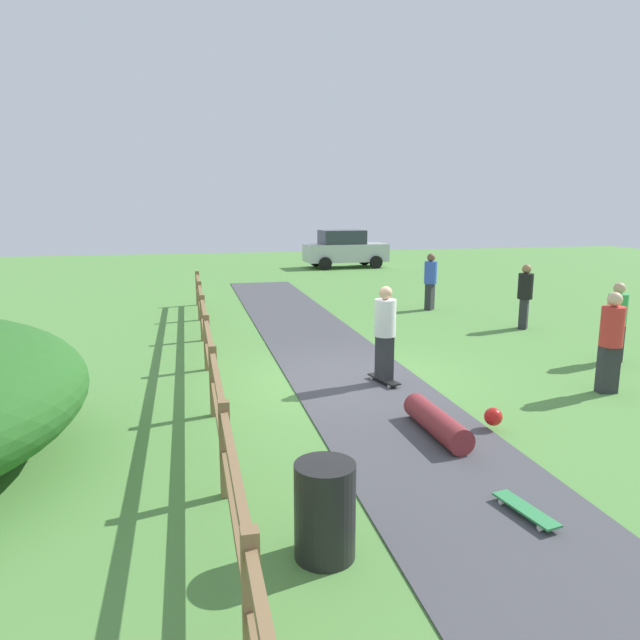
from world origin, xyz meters
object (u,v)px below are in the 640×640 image
object	(u,v)px
bystander_red	(611,338)
skateboard_loose	(526,510)
skater_fallen	(441,422)
bystander_green	(616,319)
bystander_blue	(430,279)
skater_riding	(385,330)
parked_car_silver	(345,249)
trash_bin	(325,511)
bystander_black	(525,294)

from	to	relation	value
bystander_red	skateboard_loose	bearing A→B (deg)	-137.54
skater_fallen	bystander_green	distance (m)	5.86
bystander_blue	bystander_green	xyz separation A→B (m)	(1.21, -6.51, -0.05)
skater_fallen	skater_riding	bearing A→B (deg)	89.89
skater_fallen	parked_car_silver	xyz separation A→B (m)	(4.63, 21.92, 0.76)
bystander_blue	skateboard_loose	bearing A→B (deg)	-108.92
trash_bin	bystander_black	bearing A→B (deg)	49.31
skater_fallen	bystander_red	bearing A→B (deg)	17.50
trash_bin	skateboard_loose	xyz separation A→B (m)	(2.17, 0.18, -0.36)
trash_bin	skater_fallen	world-z (taller)	trash_bin
bystander_green	skater_riding	bearing A→B (deg)	-175.68
skater_fallen	bystander_blue	size ratio (longest dim) A/B	0.88
bystander_green	bystander_blue	bearing A→B (deg)	100.53
skater_riding	bystander_green	distance (m)	5.10
parked_car_silver	bystander_blue	bearing A→B (deg)	-93.43
skateboard_loose	bystander_black	world-z (taller)	bystander_black
skater_riding	skateboard_loose	size ratio (longest dim) A/B	2.13
skater_riding	bystander_green	world-z (taller)	skater_riding
skater_fallen	bystander_red	distance (m)	3.82
skater_riding	bystander_red	size ratio (longest dim) A/B	1.01
skater_fallen	bystander_blue	xyz separation A→B (m)	(3.88, 9.32, 0.75)
trash_bin	bystander_black	size ratio (longest dim) A/B	0.54
trash_bin	parked_car_silver	size ratio (longest dim) A/B	0.21
skater_fallen	bystander_red	size ratio (longest dim) A/B	0.87
skateboard_loose	bystander_blue	bearing A→B (deg)	71.08
skateboard_loose	bystander_green	distance (m)	7.25
skater_riding	bystander_red	xyz separation A→B (m)	(3.57, -1.31, -0.04)
bystander_red	skater_fallen	bearing A→B (deg)	-162.50
bystander_blue	bystander_green	world-z (taller)	bystander_blue
bystander_blue	parked_car_silver	world-z (taller)	parked_car_silver
skater_riding	bystander_red	bearing A→B (deg)	-20.09
skateboard_loose	parked_car_silver	xyz separation A→B (m)	(4.71, 24.13, 0.87)
bystander_red	bystander_green	bearing A→B (deg)	48.15
trash_bin	skater_fallen	bearing A→B (deg)	46.87
trash_bin	bystander_red	size ratio (longest dim) A/B	0.52
bystander_black	skateboard_loose	bearing A→B (deg)	-121.81
bystander_red	bystander_green	xyz separation A→B (m)	(1.51, 1.69, -0.06)
bystander_blue	bystander_black	bearing A→B (deg)	-68.19
skateboard_loose	bystander_black	size ratio (longest dim) A/B	0.49
bystander_green	parked_car_silver	distance (m)	19.11
bystander_blue	bystander_red	bearing A→B (deg)	-92.13
skater_riding	trash_bin	bearing A→B (deg)	-114.97
skater_riding	skater_fallen	world-z (taller)	skater_riding
bystander_blue	skater_riding	bearing A→B (deg)	-119.34
skater_riding	skater_fallen	distance (m)	2.56
skater_riding	bystander_blue	size ratio (longest dim) A/B	1.02
bystander_green	skater_fallen	bearing A→B (deg)	-151.03
skater_riding	bystander_blue	world-z (taller)	skater_riding
skateboard_loose	parked_car_silver	bearing A→B (deg)	78.96
skateboard_loose	parked_car_silver	size ratio (longest dim) A/B	0.19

